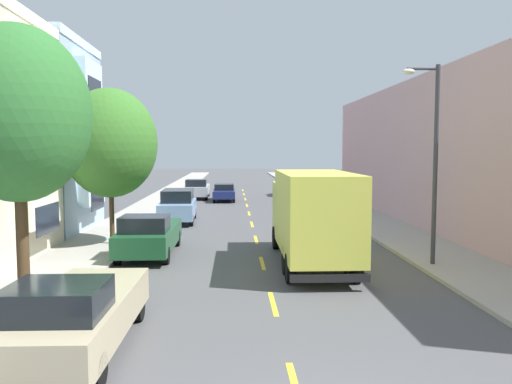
{
  "coord_description": "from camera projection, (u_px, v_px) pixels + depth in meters",
  "views": [
    {
      "loc": [
        -1.11,
        -6.52,
        4.21
      ],
      "look_at": [
        0.26,
        22.54,
        1.81
      ],
      "focal_mm": 35.28,
      "sensor_mm": 36.0,
      "label": 1
    }
  ],
  "objects": [
    {
      "name": "street_tree_second",
      "position": [
        110.0,
        143.0,
        21.76
      ],
      "size": [
        4.06,
        4.06,
        6.77
      ],
      "color": "#47331E",
      "rests_on": "sidewalk_left"
    },
    {
      "name": "ground_plane",
      "position": [
        248.0,
        208.0,
        36.76
      ],
      "size": [
        160.0,
        160.0,
        0.0
      ],
      "primitive_type": "plane",
      "color": "#4C4C4F"
    },
    {
      "name": "parked_suv_sky",
      "position": [
        178.0,
        206.0,
        29.57
      ],
      "size": [
        2.07,
        4.85,
        1.93
      ],
      "color": "#7A9EC6",
      "rests_on": "ground_plane"
    },
    {
      "name": "parked_pickup_silver",
      "position": [
        197.0,
        189.0,
        44.36
      ],
      "size": [
        2.01,
        5.3,
        1.73
      ],
      "color": "#B2B5BA",
      "rests_on": "ground_plane"
    },
    {
      "name": "parked_pickup_forest",
      "position": [
        149.0,
        235.0,
        20.18
      ],
      "size": [
        2.03,
        5.31,
        1.73
      ],
      "color": "#194C28",
      "rests_on": "ground_plane"
    },
    {
      "name": "delivery_box_truck",
      "position": [
        312.0,
        213.0,
        18.34
      ],
      "size": [
        2.45,
        7.76,
        3.45
      ],
      "color": "#D8D84C",
      "rests_on": "ground_plane"
    },
    {
      "name": "parked_pickup_champagne",
      "position": [
        75.0,
        314.0,
        10.4
      ],
      "size": [
        2.08,
        5.33,
        1.73
      ],
      "color": "tan",
      "rests_on": "ground_plane"
    },
    {
      "name": "moving_navy_sedan",
      "position": [
        224.0,
        192.0,
        42.24
      ],
      "size": [
        1.8,
        4.5,
        1.43
      ],
      "color": "navy",
      "rests_on": "ground_plane"
    },
    {
      "name": "sidewalk_left",
      "position": [
        145.0,
        211.0,
        34.43
      ],
      "size": [
        3.2,
        120.0,
        0.14
      ],
      "primitive_type": "cube",
      "color": "#A39E93",
      "rests_on": "ground_plane"
    },
    {
      "name": "street_tree_nearest",
      "position": [
        18.0,
        114.0,
        12.39
      ],
      "size": [
        3.56,
        3.56,
        7.17
      ],
      "color": "#47331E",
      "rests_on": "sidewalk_left"
    },
    {
      "name": "sidewalk_right",
      "position": [
        350.0,
        210.0,
        35.1
      ],
      "size": [
        3.2,
        120.0,
        0.14
      ],
      "primitive_type": "cube",
      "color": "#A39E93",
      "rests_on": "ground_plane"
    },
    {
      "name": "apartment_block_opposite",
      "position": [
        507.0,
        153.0,
        27.11
      ],
      "size": [
        10.0,
        36.0,
        8.16
      ],
      "primitive_type": "cube",
      "color": "#CC9E9E",
      "rests_on": "ground_plane"
    },
    {
      "name": "street_lamp",
      "position": [
        432.0,
        150.0,
        17.79
      ],
      "size": [
        1.35,
        0.28,
        7.07
      ],
      "color": "#38383D",
      "rests_on": "sidewalk_right"
    },
    {
      "name": "lane_centerline_dashes",
      "position": [
        250.0,
        218.0,
        31.28
      ],
      "size": [
        0.14,
        47.2,
        0.01
      ],
      "color": "yellow",
      "rests_on": "ground_plane"
    },
    {
      "name": "parked_suv_orange",
      "position": [
        291.0,
        185.0,
        46.84
      ],
      "size": [
        1.97,
        4.81,
        1.93
      ],
      "color": "orange",
      "rests_on": "ground_plane"
    }
  ]
}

